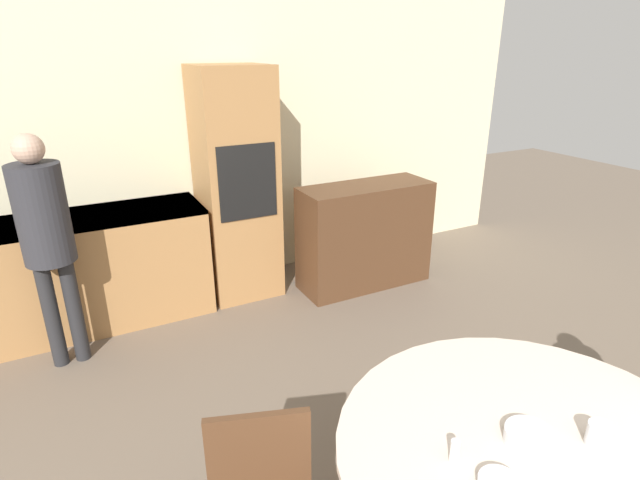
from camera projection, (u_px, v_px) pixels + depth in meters
name	position (u px, v px, depth m)	size (l,w,h in m)	color
wall_back	(203.00, 142.00, 4.29)	(6.70, 0.05, 2.60)	beige
kitchen_counter	(49.00, 277.00, 3.74)	(2.33, 0.60, 0.89)	#AD7A47
oven_unit	(236.00, 186.00, 4.21)	(0.60, 0.59, 1.94)	#AD7A47
sideboard	(365.00, 236.00, 4.50)	(1.19, 0.45, 0.94)	#51331E
person_standing	(45.00, 229.00, 3.16)	(0.31, 0.31, 1.59)	#262628
cup	(598.00, 435.00, 1.78)	(0.08, 0.08, 0.09)	silver
bowl_centre	(529.00, 437.00, 1.79)	(0.17, 0.17, 0.05)	silver
salt_shaker	(455.00, 451.00, 1.71)	(0.03, 0.03, 0.09)	white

